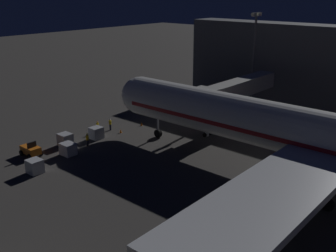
{
  "coord_description": "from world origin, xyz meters",
  "views": [
    {
      "loc": [
        39.82,
        17.86,
        20.13
      ],
      "look_at": [
        3.0,
        -14.11,
        3.5
      ],
      "focal_mm": 42.79,
      "sensor_mm": 36.0,
      "label": 1
    }
  ],
  "objects_px": {
    "jet_bridge": "(231,91)",
    "ground_crew_near_nose_gear": "(98,126)",
    "apron_floodlight_mast": "(254,51)",
    "ground_crew_by_belt_loader": "(110,124)",
    "baggage_container_near_belt": "(68,149)",
    "baggage_container_far_row": "(96,133)",
    "traffic_cone_nose_starboard": "(121,131)",
    "ground_crew_marshaller_fwd": "(87,139)",
    "pushback_tug": "(31,150)",
    "baggage_container_mid_row": "(35,166)",
    "traffic_cone_nose_port": "(142,124)",
    "baggage_container_spare": "(65,139)"
  },
  "relations": [
    {
      "from": "jet_bridge",
      "to": "ground_crew_near_nose_gear",
      "type": "bearing_deg",
      "value": -41.22
    },
    {
      "from": "apron_floodlight_mast",
      "to": "ground_crew_by_belt_loader",
      "type": "xyz_separation_m",
      "value": [
        27.88,
        -8.02,
        -8.6
      ]
    },
    {
      "from": "ground_crew_by_belt_loader",
      "to": "baggage_container_near_belt",
      "type": "bearing_deg",
      "value": 17.76
    },
    {
      "from": "baggage_container_far_row",
      "to": "ground_crew_near_nose_gear",
      "type": "distance_m",
      "value": 2.66
    },
    {
      "from": "traffic_cone_nose_starboard",
      "to": "ground_crew_marshaller_fwd",
      "type": "bearing_deg",
      "value": 4.67
    },
    {
      "from": "jet_bridge",
      "to": "ground_crew_near_nose_gear",
      "type": "relative_size",
      "value": 11.72
    },
    {
      "from": "jet_bridge",
      "to": "apron_floodlight_mast",
      "type": "xyz_separation_m",
      "value": [
        -14.6,
        -4.58,
        3.94
      ]
    },
    {
      "from": "pushback_tug",
      "to": "baggage_container_mid_row",
      "type": "bearing_deg",
      "value": 63.72
    },
    {
      "from": "jet_bridge",
      "to": "ground_crew_by_belt_loader",
      "type": "xyz_separation_m",
      "value": [
        13.28,
        -12.59,
        -4.66
      ]
    },
    {
      "from": "baggage_container_far_row",
      "to": "traffic_cone_nose_port",
      "type": "xyz_separation_m",
      "value": [
        -8.29,
        0.86,
        -0.56
      ]
    },
    {
      "from": "apron_floodlight_mast",
      "to": "ground_crew_marshaller_fwd",
      "type": "bearing_deg",
      "value": -8.93
    },
    {
      "from": "jet_bridge",
      "to": "traffic_cone_nose_starboard",
      "type": "height_order",
      "value": "jet_bridge"
    },
    {
      "from": "baggage_container_spare",
      "to": "traffic_cone_nose_port",
      "type": "height_order",
      "value": "baggage_container_spare"
    },
    {
      "from": "ground_crew_near_nose_gear",
      "to": "ground_crew_by_belt_loader",
      "type": "bearing_deg",
      "value": 160.03
    },
    {
      "from": "pushback_tug",
      "to": "baggage_container_near_belt",
      "type": "relative_size",
      "value": 1.49
    },
    {
      "from": "apron_floodlight_mast",
      "to": "baggage_container_far_row",
      "type": "distance_m",
      "value": 33.47
    },
    {
      "from": "jet_bridge",
      "to": "baggage_container_mid_row",
      "type": "height_order",
      "value": "jet_bridge"
    },
    {
      "from": "baggage_container_spare",
      "to": "pushback_tug",
      "type": "bearing_deg",
      "value": -3.27
    },
    {
      "from": "ground_crew_by_belt_loader",
      "to": "traffic_cone_nose_starboard",
      "type": "height_order",
      "value": "ground_crew_by_belt_loader"
    },
    {
      "from": "traffic_cone_nose_port",
      "to": "baggage_container_spare",
      "type": "bearing_deg",
      "value": -8.8
    },
    {
      "from": "jet_bridge",
      "to": "traffic_cone_nose_starboard",
      "type": "distance_m",
      "value": 17.62
    },
    {
      "from": "baggage_container_spare",
      "to": "ground_crew_near_nose_gear",
      "type": "distance_m",
      "value": 6.37
    },
    {
      "from": "pushback_tug",
      "to": "traffic_cone_nose_port",
      "type": "relative_size",
      "value": 4.99
    },
    {
      "from": "baggage_container_mid_row",
      "to": "traffic_cone_nose_port",
      "type": "distance_m",
      "value": 20.43
    },
    {
      "from": "baggage_container_mid_row",
      "to": "baggage_container_far_row",
      "type": "height_order",
      "value": "baggage_container_far_row"
    },
    {
      "from": "traffic_cone_nose_starboard",
      "to": "traffic_cone_nose_port",
      "type": "bearing_deg",
      "value": 180.0
    },
    {
      "from": "apron_floodlight_mast",
      "to": "baggage_container_near_belt",
      "type": "relative_size",
      "value": 8.89
    },
    {
      "from": "jet_bridge",
      "to": "baggage_container_spare",
      "type": "relative_size",
      "value": 11.38
    },
    {
      "from": "baggage_container_far_row",
      "to": "ground_crew_by_belt_loader",
      "type": "distance_m",
      "value": 3.91
    },
    {
      "from": "ground_crew_by_belt_loader",
      "to": "jet_bridge",
      "type": "bearing_deg",
      "value": 136.52
    },
    {
      "from": "traffic_cone_nose_starboard",
      "to": "ground_crew_by_belt_loader",
      "type": "bearing_deg",
      "value": -85.1
    },
    {
      "from": "jet_bridge",
      "to": "pushback_tug",
      "type": "xyz_separation_m",
      "value": [
        26.51,
        -12.76,
        -4.86
      ]
    },
    {
      "from": "baggage_container_mid_row",
      "to": "baggage_container_spare",
      "type": "xyz_separation_m",
      "value": [
        -7.47,
        -4.64,
        0.02
      ]
    },
    {
      "from": "ground_crew_marshaller_fwd",
      "to": "ground_crew_by_belt_loader",
      "type": "bearing_deg",
      "value": -157.56
    },
    {
      "from": "baggage_container_mid_row",
      "to": "ground_crew_by_belt_loader",
      "type": "bearing_deg",
      "value": -163.1
    },
    {
      "from": "apron_floodlight_mast",
      "to": "baggage_container_near_belt",
      "type": "height_order",
      "value": "apron_floodlight_mast"
    },
    {
      "from": "pushback_tug",
      "to": "ground_crew_marshaller_fwd",
      "type": "distance_m",
      "value": 7.41
    },
    {
      "from": "baggage_container_far_row",
      "to": "traffic_cone_nose_port",
      "type": "relative_size",
      "value": 3.05
    },
    {
      "from": "apron_floodlight_mast",
      "to": "traffic_cone_nose_port",
      "type": "height_order",
      "value": "apron_floodlight_mast"
    },
    {
      "from": "baggage_container_far_row",
      "to": "traffic_cone_nose_port",
      "type": "distance_m",
      "value": 8.35
    },
    {
      "from": "baggage_container_mid_row",
      "to": "ground_crew_near_nose_gear",
      "type": "relative_size",
      "value": 0.97
    },
    {
      "from": "pushback_tug",
      "to": "baggage_container_mid_row",
      "type": "distance_m",
      "value": 5.5
    },
    {
      "from": "apron_floodlight_mast",
      "to": "baggage_container_near_belt",
      "type": "distance_m",
      "value": 39.1
    },
    {
      "from": "ground_crew_near_nose_gear",
      "to": "baggage_container_near_belt",
      "type": "bearing_deg",
      "value": 25.64
    },
    {
      "from": "baggage_container_near_belt",
      "to": "baggage_container_far_row",
      "type": "xyz_separation_m",
      "value": [
        -6.2,
        -1.94,
        0.05
      ]
    },
    {
      "from": "baggage_container_mid_row",
      "to": "traffic_cone_nose_starboard",
      "type": "distance_m",
      "value": 16.08
    },
    {
      "from": "jet_bridge",
      "to": "traffic_cone_nose_starboard",
      "type": "bearing_deg",
      "value": -38.7
    },
    {
      "from": "ground_crew_near_nose_gear",
      "to": "traffic_cone_nose_port",
      "type": "height_order",
      "value": "ground_crew_near_nose_gear"
    },
    {
      "from": "baggage_container_mid_row",
      "to": "traffic_cone_nose_starboard",
      "type": "height_order",
      "value": "baggage_container_mid_row"
    },
    {
      "from": "baggage_container_near_belt",
      "to": "baggage_container_spare",
      "type": "height_order",
      "value": "baggage_container_spare"
    }
  ]
}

